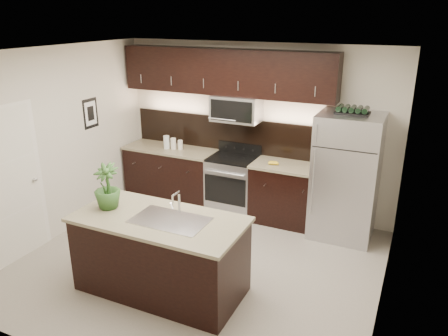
% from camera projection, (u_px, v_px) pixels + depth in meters
% --- Properties ---
extents(ground, '(4.50, 4.50, 0.00)m').
position_uv_depth(ground, '(198.00, 264.00, 5.73)').
color(ground, gray).
rests_on(ground, ground).
extents(room_walls, '(4.52, 4.02, 2.71)m').
position_uv_depth(room_walls, '(186.00, 139.00, 5.17)').
color(room_walls, beige).
rests_on(room_walls, ground).
extents(counter_run, '(3.51, 0.65, 0.94)m').
position_uv_depth(counter_run, '(222.00, 182.00, 7.20)').
color(counter_run, black).
rests_on(counter_run, ground).
extents(upper_fixtures, '(3.49, 0.40, 1.66)m').
position_uv_depth(upper_fixtures, '(227.00, 79.00, 6.75)').
color(upper_fixtures, black).
rests_on(upper_fixtures, counter_run).
extents(island, '(1.96, 0.96, 0.94)m').
position_uv_depth(island, '(161.00, 254.00, 5.06)').
color(island, black).
rests_on(island, ground).
extents(sink_faucet, '(0.84, 0.50, 0.28)m').
position_uv_depth(sink_faucet, '(171.00, 219.00, 4.84)').
color(sink_faucet, silver).
rests_on(sink_faucet, island).
extents(refrigerator, '(0.88, 0.79, 1.82)m').
position_uv_depth(refrigerator, '(346.00, 177.00, 6.21)').
color(refrigerator, '#B2B2B7').
rests_on(refrigerator, ground).
extents(wine_rack, '(0.45, 0.28, 0.10)m').
position_uv_depth(wine_rack, '(353.00, 110.00, 5.89)').
color(wine_rack, black).
rests_on(wine_rack, refrigerator).
extents(plant, '(0.32, 0.32, 0.54)m').
position_uv_depth(plant, '(107.00, 186.00, 5.07)').
color(plant, '#2C5321').
rests_on(plant, island).
extents(canisters, '(0.33, 0.15, 0.22)m').
position_uv_depth(canisters, '(172.00, 143.00, 7.34)').
color(canisters, silver).
rests_on(canisters, counter_run).
extents(french_press, '(0.12, 0.12, 0.34)m').
position_uv_depth(french_press, '(322.00, 163.00, 6.31)').
color(french_press, silver).
rests_on(french_press, counter_run).
extents(bananas, '(0.19, 0.16, 0.05)m').
position_uv_depth(bananas, '(271.00, 162.00, 6.62)').
color(bananas, gold).
rests_on(bananas, counter_run).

